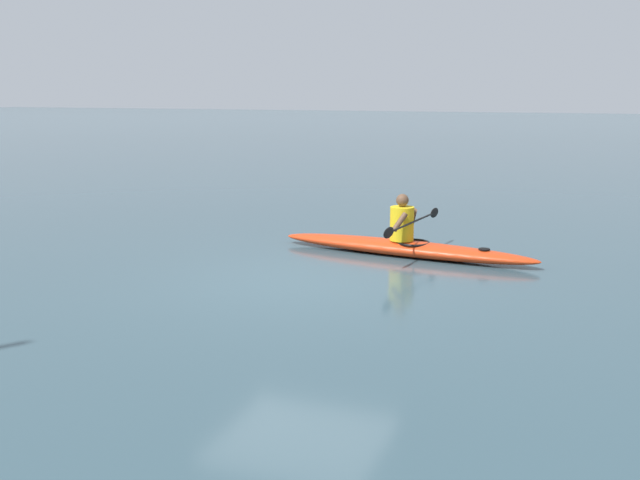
% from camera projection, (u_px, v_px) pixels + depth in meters
% --- Properties ---
extents(ground_plane, '(160.00, 160.00, 0.00)m').
position_uv_depth(ground_plane, '(301.00, 281.00, 10.75)').
color(ground_plane, '#334C56').
extents(kayak, '(4.55, 1.16, 0.26)m').
position_uv_depth(kayak, '(405.00, 248.00, 12.35)').
color(kayak, red).
rests_on(kayak, ground).
extents(kayaker, '(0.57, 2.47, 0.78)m').
position_uv_depth(kayaker, '(403.00, 221.00, 12.28)').
color(kayaker, yellow).
rests_on(kayaker, kayak).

